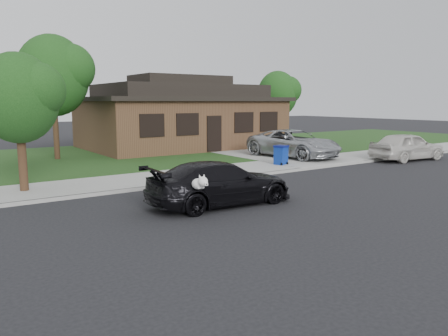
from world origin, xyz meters
TOP-DOWN VIEW (x-y plane):
  - ground at (0.00, 0.00)m, footprint 120.00×120.00m
  - sidewalk at (0.00, 5.00)m, footprint 60.00×3.00m
  - curb at (0.00, 3.50)m, footprint 60.00×0.12m
  - lawn at (0.00, 13.00)m, footprint 60.00×13.00m
  - driveway at (6.00, 10.00)m, footprint 4.50×13.00m
  - sedan at (-2.91, 0.11)m, footprint 4.66×2.29m
  - minivan at (6.22, 6.56)m, footprint 3.08×5.56m
  - white_compact at (10.95, 2.89)m, footprint 4.52×2.19m
  - recycling_bin at (3.82, 4.90)m, footprint 0.67×0.67m
  - house at (4.00, 15.00)m, footprint 12.60×8.60m
  - tree_0 at (-4.34, 12.88)m, footprint 3.78×3.60m
  - tree_1 at (12.14, 14.40)m, footprint 3.15×3.00m
  - tree_2 at (-7.38, 5.11)m, footprint 2.73×2.60m

SIDE VIEW (x-z plane):
  - ground at x=0.00m, z-range 0.00..0.00m
  - sidewalk at x=0.00m, z-range 0.00..0.12m
  - curb at x=0.00m, z-range 0.00..0.12m
  - lawn at x=0.00m, z-range 0.00..0.13m
  - driveway at x=6.00m, z-range 0.00..0.14m
  - recycling_bin at x=3.82m, z-range 0.13..1.04m
  - sedan at x=-2.91m, z-range 0.00..1.34m
  - white_compact at x=10.95m, z-range 0.00..1.49m
  - minivan at x=6.22m, z-range 0.14..1.61m
  - house at x=4.00m, z-range -0.19..4.46m
  - tree_2 at x=-7.38m, z-range 0.97..5.57m
  - tree_1 at x=12.14m, z-range 1.09..6.34m
  - tree_0 at x=-4.34m, z-range 1.31..7.65m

